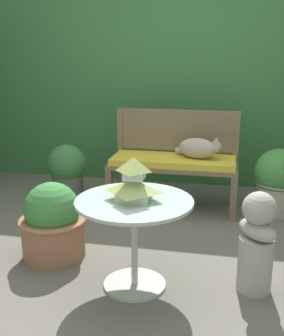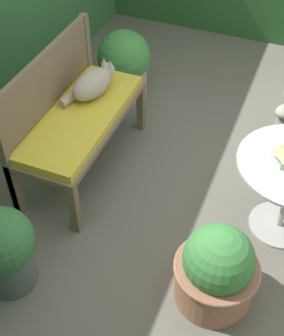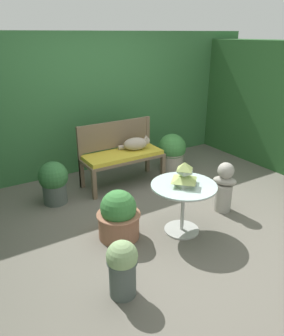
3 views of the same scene
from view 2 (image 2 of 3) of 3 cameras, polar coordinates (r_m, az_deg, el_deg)
name	(u,v)px [view 2 (image 2 of 3)]	position (r m, az deg, el deg)	size (l,w,h in m)	color
ground	(212,206)	(3.49, 8.55, -4.62)	(30.00, 30.00, 0.00)	#666056
garden_bench	(81,122)	(3.48, -7.40, 5.64)	(1.26, 0.52, 0.52)	brown
bench_backrest	(48,88)	(3.44, -11.36, 9.58)	(1.26, 0.06, 0.96)	brown
cat	(92,84)	(3.55, -6.06, 10.19)	(0.47, 0.32, 0.22)	#A89989
potted_plant_table_far	(217,270)	(2.83, 9.07, -12.18)	(0.51, 0.51, 0.59)	#9E664C
potted_plant_hedge_corner	(3,249)	(2.94, -16.61, -9.43)	(0.41, 0.41, 0.61)	#4C5651
potted_plant_bench_right	(124,64)	(4.33, -2.18, 12.53)	(0.48, 0.48, 0.63)	#ADA393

